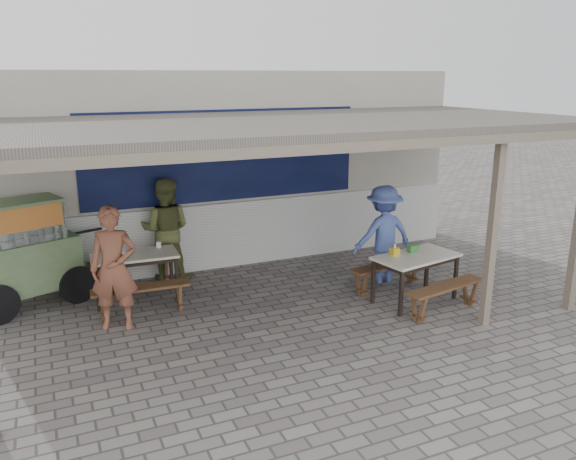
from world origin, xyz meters
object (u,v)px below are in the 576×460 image
Objects in this scene: bench_right_wall at (387,270)px; patron_right_table at (383,234)px; condiment_bowl at (122,252)px; condiment_jar at (158,245)px; vendor_cart at (25,250)px; bench_right_street at (445,292)px; patron_wall_side at (166,230)px; table_left at (135,259)px; tissue_box at (395,251)px; donation_box at (413,248)px; bench_left_wall at (132,267)px; bench_left_street at (141,294)px; table_right at (416,260)px; patron_street_side at (114,268)px.

patron_right_table reaches higher than bench_right_wall.
bench_right_wall is 4.26m from condiment_bowl.
patron_right_table is 3.72m from condiment_jar.
bench_right_street is at bearing -46.12° from vendor_cart.
patron_wall_side is at bearing -10.24° from vendor_cart.
table_left is 4.74m from bench_right_street.
patron_wall_side reaches higher than bench_right_wall.
donation_box is (0.36, 0.03, -0.01)m from tissue_box.
table_left is at bearing -90.00° from bench_left_wall.
table_left is 0.73m from bench_left_street.
bench_left_street is 1.90m from vendor_cart.
table_right is 5.92m from vendor_cart.
condiment_jar reaches higher than bench_left_wall.
bench_left_wall is (0.06, 1.30, 0.00)m from bench_left_street.
table_left reaches higher than bench_left_street.
vendor_cart is 1.72m from patron_street_side.
patron_right_table is (3.99, -0.85, 0.17)m from table_left.
patron_wall_side reaches higher than vendor_cart.
donation_box is 1.74× the size of condiment_jar.
patron_street_side is at bearing 151.11° from bench_right_street.
tissue_box is (3.63, -2.31, 0.47)m from bench_left_wall.
patron_wall_side is at bearing 37.46° from condiment_bowl.
tissue_box is at bearing -29.73° from bench_left_wall.
bench_left_wall is 4.26m from patron_right_table.
condiment_jar is at bearing 65.07° from bench_left_street.
condiment_bowl reaches higher than table_right.
table_left is at bearing -153.64° from condiment_jar.
tissue_box reaches higher than bench_right_wall.
bench_right_street is 6.28m from vendor_cart.
table_right is 4.56m from condiment_bowl.
vendor_cart is (-1.56, -0.27, 0.56)m from bench_left_wall.
condiment_bowl is at bearing -30.72° from vendor_cart.
bench_right_street is (0.11, -0.59, -0.33)m from table_right.
patron_right_table is 7.90× the size of condiment_bowl.
patron_right_table reaches higher than donation_box.
patron_wall_side is 3.69m from patron_right_table.
bench_left_wall is 0.99× the size of table_right.
bench_right_street is (4.05, -3.05, 0.00)m from bench_left_wall.
patron_street_side is (1.12, -1.30, -0.03)m from vendor_cart.
donation_box is 4.05m from condiment_jar.
bench_left_street is at bearing -90.00° from table_left.
bench_right_wall is 6.85× the size of condiment_bowl.
patron_wall_side is 14.78× the size of tissue_box.
condiment_jar is at bearing -24.77° from vendor_cart.
patron_wall_side is 4.12m from donation_box.
table_right is at bearing 7.52° from patron_street_side.
bench_left_wall is 0.81× the size of patron_street_side.
tissue_box is 1.28× the size of condiment_jar.
table_left is 0.93× the size of table_right.
table_right is 0.22m from donation_box.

